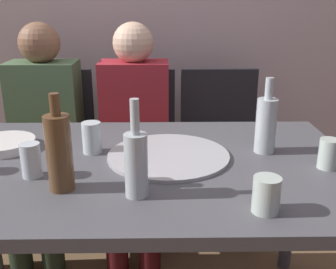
% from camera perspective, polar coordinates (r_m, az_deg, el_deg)
% --- Properties ---
extents(dining_table, '(1.56, 0.91, 0.75)m').
position_cam_1_polar(dining_table, '(1.39, -5.32, -6.87)').
color(dining_table, '#4C4C51').
rests_on(dining_table, ground_plane).
extents(pizza_tray, '(0.43, 0.43, 0.01)m').
position_cam_1_polar(pizza_tray, '(1.39, 0.07, -3.06)').
color(pizza_tray, '#ADADB2').
rests_on(pizza_tray, dining_table).
extents(wine_bottle, '(0.07, 0.07, 0.29)m').
position_cam_1_polar(wine_bottle, '(1.17, -15.52, -2.40)').
color(wine_bottle, brown).
rests_on(wine_bottle, dining_table).
extents(beer_bottle, '(0.07, 0.07, 0.28)m').
position_cam_1_polar(beer_bottle, '(1.10, -4.66, -4.03)').
color(beer_bottle, '#B2BCC1').
rests_on(beer_bottle, dining_table).
extents(water_bottle, '(0.07, 0.07, 0.27)m').
position_cam_1_polar(water_bottle, '(1.45, 14.06, 1.49)').
color(water_bottle, '#B2BCC1').
rests_on(water_bottle, dining_table).
extents(tumbler_near, '(0.06, 0.06, 0.11)m').
position_cam_1_polar(tumbler_near, '(1.30, -19.28, -3.54)').
color(tumbler_near, silver).
rests_on(tumbler_near, dining_table).
extents(tumbler_far, '(0.07, 0.07, 0.10)m').
position_cam_1_polar(tumbler_far, '(1.39, 22.32, -2.61)').
color(tumbler_far, '#B7C6BC').
rests_on(tumbler_far, dining_table).
extents(wine_glass, '(0.07, 0.07, 0.11)m').
position_cam_1_polar(wine_glass, '(1.44, -11.02, -0.45)').
color(wine_glass, silver).
rests_on(wine_glass, dining_table).
extents(short_glass, '(0.07, 0.07, 0.10)m').
position_cam_1_polar(short_glass, '(1.06, 14.09, -8.48)').
color(short_glass, '#B7C6BC').
rests_on(short_glass, dining_table).
extents(plate_stack, '(0.23, 0.23, 0.03)m').
position_cam_1_polar(plate_stack, '(1.59, -22.74, -1.32)').
color(plate_stack, white).
rests_on(plate_stack, dining_table).
extents(chair_left, '(0.44, 0.44, 0.90)m').
position_cam_1_polar(chair_left, '(2.32, -16.39, -0.87)').
color(chair_left, black).
rests_on(chair_left, ground_plane).
extents(chair_middle, '(0.44, 0.44, 0.90)m').
position_cam_1_polar(chair_middle, '(2.24, -4.58, -0.83)').
color(chair_middle, black).
rests_on(chair_middle, ground_plane).
extents(chair_right, '(0.44, 0.44, 0.90)m').
position_cam_1_polar(chair_right, '(2.26, 7.54, -0.76)').
color(chair_right, black).
rests_on(chair_right, ground_plane).
extents(guest_in_sweater, '(0.36, 0.56, 1.17)m').
position_cam_1_polar(guest_in_sweater, '(2.15, -17.73, 0.96)').
color(guest_in_sweater, '#4C6B47').
rests_on(guest_in_sweater, ground_plane).
extents(guest_in_beanie, '(0.36, 0.56, 1.17)m').
position_cam_1_polar(guest_in_beanie, '(2.06, -4.92, 1.07)').
color(guest_in_beanie, maroon).
rests_on(guest_in_beanie, ground_plane).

